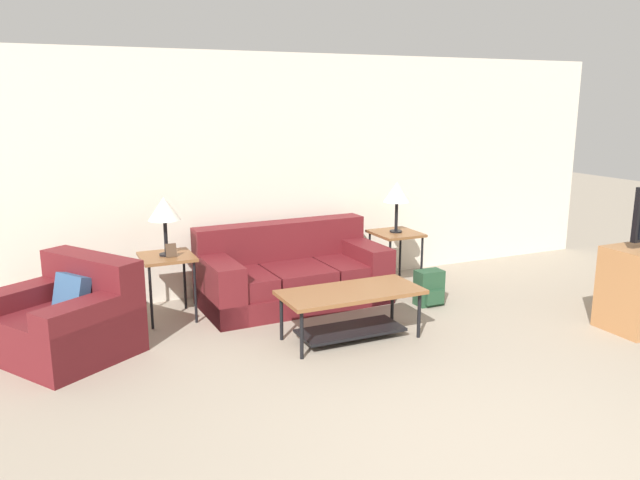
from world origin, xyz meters
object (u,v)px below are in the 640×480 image
Objects in this scene: armchair at (67,321)px; table_lamp_left at (164,210)px; backpack at (429,288)px; side_table_left at (167,262)px; couch at (292,276)px; coffee_table at (351,303)px; side_table_right at (396,238)px; table_lamp_right at (397,193)px.

armchair is 1.34m from table_lamp_left.
side_table_left is at bearing 164.40° from backpack.
table_lamp_left is (-1.28, 0.04, 0.79)m from couch.
coffee_table is at bearing -41.55° from table_lamp_left.
couch is at bearing -178.25° from side_table_right.
armchair is at bearing -151.83° from table_lamp_left.
armchair is 2.15× the size of side_table_right.
table_lamp_right reaches higher than coffee_table.
side_table_right is 0.51m from table_lamp_right.
couch is 3.42× the size of table_lamp_right.
couch is at bearing -1.75° from table_lamp_left.
side_table_left is (-1.37, 1.21, 0.23)m from coffee_table.
couch is 3.03× the size of side_table_right.
couch is 1.44m from backpack.
armchair is 3.65m from table_lamp_right.
side_table_right is at bearing 88.76° from backpack.
table_lamp_right is (-0.00, -0.00, 0.51)m from side_table_right.
armchair is 2.43m from coffee_table.
table_lamp_left reaches higher than side_table_right.
table_lamp_right is (2.57, -0.00, 0.51)m from side_table_left.
table_lamp_left is (-2.57, -0.00, 0.51)m from side_table_right.
table_lamp_left reaches higher than backpack.
side_table_left reaches higher than backpack.
side_table_left is at bearing 104.04° from table_lamp_left.
armchair is 2.15× the size of side_table_left.
couch is 1.31m from side_table_left.
table_lamp_left is at bearing -75.96° from side_table_left.
side_table_left reaches higher than coffee_table.
table_lamp_left is at bearing 138.45° from coffee_table.
coffee_table is at bearing -134.66° from table_lamp_right.
couch is 3.42× the size of table_lamp_left.
armchair is (-2.24, -0.47, -0.00)m from couch.
table_lamp_right is (2.57, 0.00, 0.00)m from table_lamp_left.
backpack is at bearing -91.24° from table_lamp_right.
side_table_left is at bearing 178.25° from couch.
couch is 1.41× the size of armchair.
couch reaches higher than side_table_left.
armchair is at bearing -151.83° from side_table_left.
table_lamp_left reaches higher than couch.
couch reaches higher than armchair.
table_lamp_right is 1.15m from backpack.
side_table_right is 1.13× the size of table_lamp_left.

